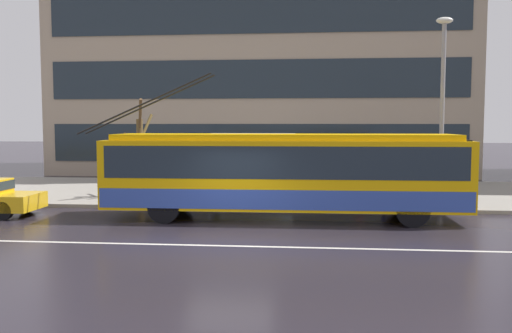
{
  "coord_description": "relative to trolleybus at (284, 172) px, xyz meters",
  "views": [
    {
      "loc": [
        2.22,
        -15.0,
        3.18
      ],
      "look_at": [
        0.49,
        2.83,
        1.77
      ],
      "focal_mm": 37.98,
      "sensor_mm": 36.0,
      "label": 1
    }
  ],
  "objects": [
    {
      "name": "trolleybus",
      "position": [
        0.0,
        0.0,
        0.0
      ],
      "size": [
        12.91,
        2.66,
        4.87
      ],
      "color": "#F0AE08",
      "rests_on": "ground_plane"
    },
    {
      "name": "pedestrian_approaching_curb",
      "position": [
        2.88,
        4.0,
        -0.45
      ],
      "size": [
        0.51,
        0.51,
        1.66
      ],
      "color": "#554152",
      "rests_on": "sidewalk_slab"
    },
    {
      "name": "pedestrian_walking_past",
      "position": [
        -2.84,
        3.48,
        0.08
      ],
      "size": [
        1.2,
        1.2,
        1.95
      ],
      "color": "#4A533F",
      "rests_on": "sidewalk_slab"
    },
    {
      "name": "pedestrian_at_shelter",
      "position": [
        3.66,
        2.15,
        -0.51
      ],
      "size": [
        0.46,
        0.46,
        1.57
      ],
      "color": "navy",
      "rests_on": "sidewalk_slab"
    },
    {
      "name": "street_lamp",
      "position": [
        5.64,
        2.34,
        2.62
      ],
      "size": [
        0.6,
        0.32,
        6.87
      ],
      "color": "gray",
      "rests_on": "sidewalk_slab"
    },
    {
      "name": "street_tree_bare",
      "position": [
        -6.25,
        4.16,
        0.48
      ],
      "size": [
        0.86,
        2.11,
        4.08
      ],
      "color": "brown",
      "rests_on": "sidewalk_slab"
    },
    {
      "name": "ground_plane",
      "position": [
        -1.42,
        -3.0,
        -1.57
      ],
      "size": [
        160.0,
        160.0,
        0.0
      ],
      "primitive_type": "plane",
      "color": "#27222A"
    },
    {
      "name": "bus_shelter",
      "position": [
        -1.5,
        4.03,
        0.56
      ],
      "size": [
        3.51,
        1.76,
        2.66
      ],
      "color": "gray",
      "rests_on": "sidewalk_slab"
    },
    {
      "name": "lane_centre_line",
      "position": [
        -1.42,
        -4.2,
        -1.57
      ],
      "size": [
        72.0,
        0.14,
        0.01
      ],
      "primitive_type": "cube",
      "color": "silver",
      "rests_on": "ground_plane"
    },
    {
      "name": "sidewalk_slab",
      "position": [
        -1.42,
        6.6,
        -1.5
      ],
      "size": [
        80.0,
        10.0,
        0.14
      ],
      "primitive_type": "cube",
      "color": "gray",
      "rests_on": "ground_plane"
    }
  ]
}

